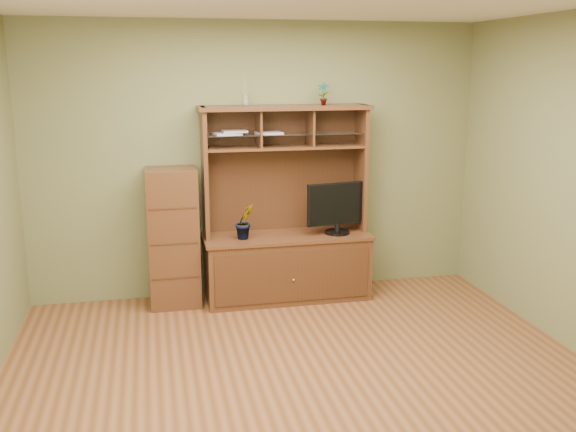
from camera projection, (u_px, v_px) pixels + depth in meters
name	position (u px, v px, depth m)	size (l,w,h in m)	color
room	(306.00, 201.00, 4.47)	(4.54, 4.04, 2.74)	brown
media_hutch	(286.00, 246.00, 6.35)	(1.66, 0.61, 1.90)	#402412
monitor	(338.00, 207.00, 6.29)	(0.64, 0.25, 0.51)	black
orchid_plant	(245.00, 222.00, 6.12)	(0.19, 0.15, 0.34)	#275A1F
top_plant	(323.00, 94.00, 6.17)	(0.11, 0.08, 0.22)	#356C26
reed_diffuser	(245.00, 94.00, 6.01)	(0.06, 0.06, 0.28)	silver
magazines	(243.00, 133.00, 6.09)	(0.67, 0.23, 0.04)	silver
side_cabinet	(173.00, 238.00, 6.13)	(0.48, 0.43, 1.33)	#402412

